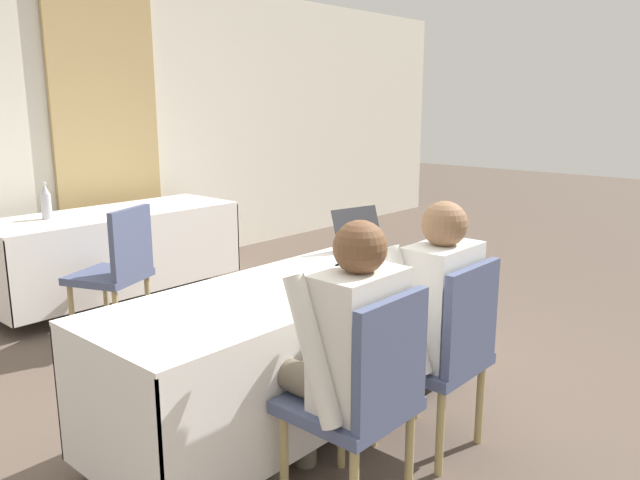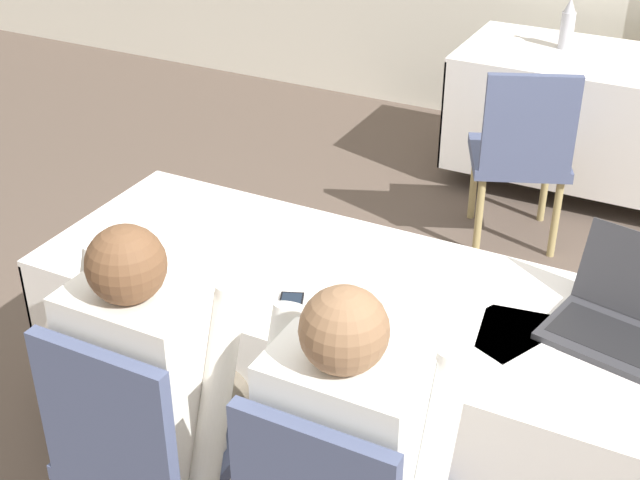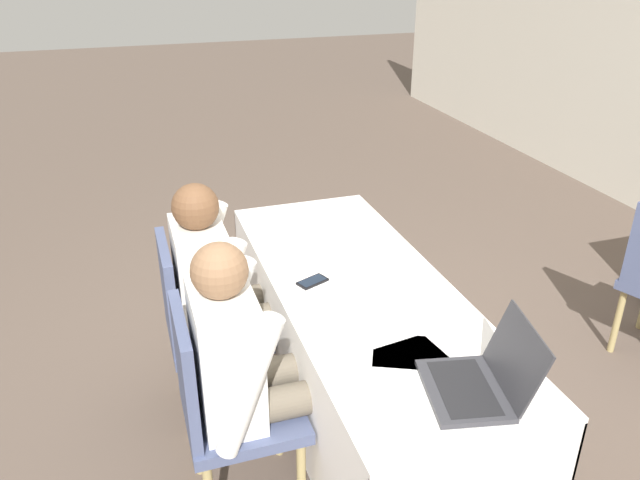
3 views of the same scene
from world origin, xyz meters
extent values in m
plane|color=brown|center=(0.00, 0.00, 0.00)|extent=(24.00, 24.00, 0.00)
cube|color=white|center=(0.00, 0.00, 0.71)|extent=(1.97, 0.74, 0.02)
cube|color=white|center=(0.00, -0.36, 0.41)|extent=(1.97, 0.01, 0.59)
cube|color=white|center=(0.00, 0.36, 0.41)|extent=(1.97, 0.01, 0.59)
cube|color=white|center=(-0.98, 0.00, 0.41)|extent=(0.01, 0.74, 0.59)
cylinder|color=#333333|center=(0.00, 0.00, 0.05)|extent=(0.06, 0.06, 0.11)
cube|color=white|center=(0.51, 2.11, 0.41)|extent=(1.97, 0.01, 0.59)
cube|color=white|center=(-0.47, 2.47, 0.41)|extent=(0.01, 0.74, 0.59)
cylinder|color=#333333|center=(0.51, 2.47, 0.05)|extent=(0.06, 0.06, 0.11)
cube|color=#333338|center=(0.75, 0.06, 0.73)|extent=(0.37, 0.31, 0.02)
cube|color=black|center=(0.75, 0.06, 0.74)|extent=(0.32, 0.23, 0.00)
cube|color=#333338|center=(0.79, 0.22, 0.85)|extent=(0.34, 0.15, 0.23)
cube|color=black|center=(0.79, 0.22, 0.85)|extent=(0.30, 0.13, 0.20)
cube|color=black|center=(-0.09, -0.20, 0.73)|extent=(0.11, 0.15, 0.01)
cube|color=#192333|center=(-0.09, -0.20, 0.73)|extent=(0.10, 0.13, 0.00)
cube|color=white|center=(0.53, -0.05, 0.72)|extent=(0.25, 0.32, 0.00)
cube|color=white|center=(-0.45, -0.08, 0.72)|extent=(0.21, 0.30, 0.00)
cube|color=white|center=(0.50, 0.00, 0.72)|extent=(0.31, 0.36, 0.00)
cylinder|color=#B7B7C1|center=(0.03, 2.54, 0.82)|extent=(0.07, 0.07, 0.19)
cone|color=#B7B7C1|center=(0.03, 2.54, 0.95)|extent=(0.06, 0.06, 0.07)
cylinder|color=tan|center=(-0.47, -0.42, 0.20)|extent=(0.04, 0.04, 0.40)
cube|color=#4C567A|center=(-0.29, -0.60, 0.42)|extent=(0.44, 0.44, 0.05)
cube|color=#4C567A|center=(-0.29, -0.80, 0.67)|extent=(0.40, 0.04, 0.45)
cylinder|color=tan|center=(0.14, 1.99, 0.20)|extent=(0.04, 0.04, 0.40)
cylinder|color=tan|center=(-0.19, 1.85, 0.20)|extent=(0.04, 0.04, 0.40)
cylinder|color=tan|center=(0.28, 1.66, 0.20)|extent=(0.04, 0.04, 0.40)
cylinder|color=tan|center=(-0.05, 1.52, 0.20)|extent=(0.04, 0.04, 0.40)
cube|color=#4C567A|center=(0.04, 1.75, 0.42)|extent=(0.58, 0.58, 0.05)
cube|color=#4C567A|center=(0.12, 1.57, 0.67)|extent=(0.39, 0.19, 0.45)
cylinder|color=#665B4C|center=(-0.20, -0.47, 0.51)|extent=(0.13, 0.42, 0.13)
cylinder|color=#665B4C|center=(-0.38, -0.47, 0.51)|extent=(0.13, 0.42, 0.13)
cylinder|color=#665B4C|center=(-0.20, -0.29, 0.22)|extent=(0.10, 0.10, 0.45)
cylinder|color=#665B4C|center=(-0.38, -0.29, 0.22)|extent=(0.10, 0.10, 0.45)
cube|color=silver|center=(-0.29, -0.65, 0.71)|extent=(0.36, 0.22, 0.52)
cylinder|color=silver|center=(-0.08, -0.61, 0.72)|extent=(0.08, 0.26, 0.54)
cylinder|color=silver|center=(-0.50, -0.61, 0.72)|extent=(0.08, 0.26, 0.54)
sphere|color=brown|center=(-0.29, -0.65, 1.06)|extent=(0.20, 0.20, 0.20)
cylinder|color=#665B4C|center=(0.38, -0.47, 0.51)|extent=(0.13, 0.42, 0.13)
cylinder|color=#665B4C|center=(0.20, -0.47, 0.51)|extent=(0.13, 0.42, 0.13)
cube|color=white|center=(0.29, -0.65, 0.71)|extent=(0.36, 0.22, 0.52)
cylinder|color=white|center=(0.50, -0.61, 0.72)|extent=(0.08, 0.26, 0.54)
cylinder|color=white|center=(0.08, -0.61, 0.72)|extent=(0.08, 0.26, 0.54)
sphere|color=#8C6647|center=(0.29, -0.65, 1.06)|extent=(0.20, 0.20, 0.20)
camera|label=1|loc=(-2.02, -2.00, 1.57)|focal=35.00mm
camera|label=2|loc=(0.96, -2.06, 2.19)|focal=50.00mm
camera|label=3|loc=(2.16, -0.90, 2.08)|focal=35.00mm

